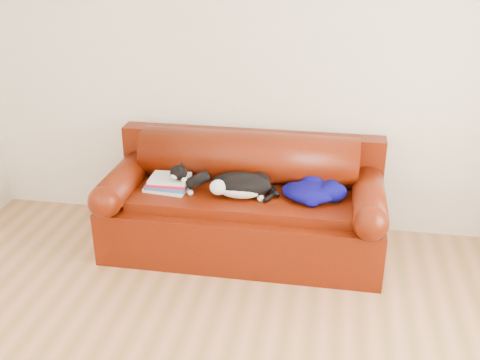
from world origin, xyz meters
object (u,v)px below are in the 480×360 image
object	(u,v)px
book_stack	(169,183)
blanket	(314,191)
cat	(240,186)
sofa_base	(243,222)

from	to	relation	value
book_stack	blanket	size ratio (longest dim) A/B	0.64
book_stack	cat	world-z (taller)	cat
book_stack	cat	xyz separation A→B (m)	(0.56, -0.04, 0.04)
sofa_base	blanket	size ratio (longest dim) A/B	3.86
book_stack	cat	bearing A→B (deg)	-4.23
sofa_base	book_stack	xyz separation A→B (m)	(-0.57, -0.06, 0.31)
sofa_base	blanket	distance (m)	0.62
sofa_base	cat	distance (m)	0.36
sofa_base	blanket	bearing A→B (deg)	-3.68
cat	sofa_base	bearing A→B (deg)	66.24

